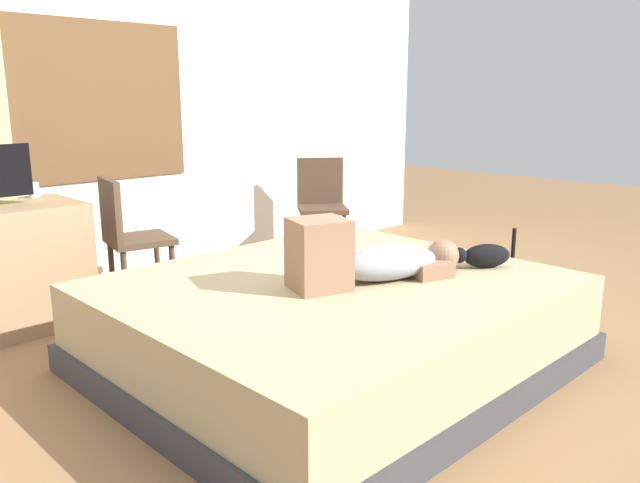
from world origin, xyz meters
The scene contains 9 objects.
ground_plane centered at (0.00, 0.00, 0.00)m, with size 16.00×16.00×0.00m, color olive.
back_wall_with_window centered at (0.00, 2.23, 1.45)m, with size 6.40×0.14×2.90m.
bed centered at (0.03, 0.12, 0.22)m, with size 2.16×1.90×0.45m.
person_lying centered at (0.15, -0.02, 0.57)m, with size 0.93×0.51×0.34m.
cat centered at (0.78, -0.27, 0.52)m, with size 0.31×0.25×0.21m.
desk centered at (-0.98, 1.83, 0.37)m, with size 0.90×0.56×0.74m.
cup centered at (-0.69, 2.02, 0.79)m, with size 0.06×0.06×0.09m, color white.
chair_by_desk centered at (-0.29, 1.62, 0.51)m, with size 0.45×0.45×0.86m.
chair_spare centered at (1.45, 1.65, 0.51)m, with size 0.53×0.53×0.86m.
Camera 1 is at (-2.14, -1.99, 1.35)m, focal length 35.40 mm.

